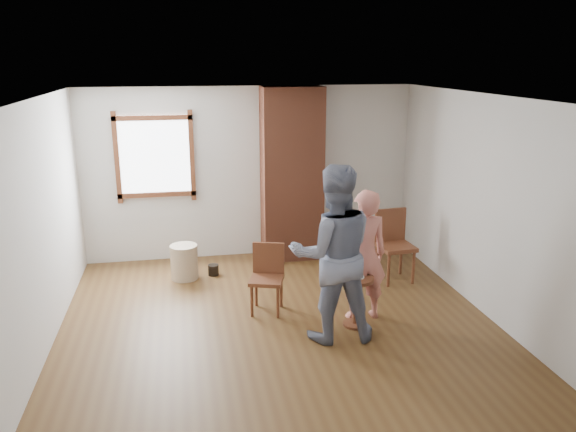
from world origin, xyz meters
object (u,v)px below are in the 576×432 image
Objects in this scene: side_table at (356,293)px; person_pink at (363,255)px; man at (333,254)px; dining_chair_right at (393,241)px; dining_chair_left at (267,274)px; stoneware_crock at (184,262)px.

side_table is 0.38× the size of person_pink.
man is 0.65m from person_pink.
man is at bearing -135.68° from dining_chair_right.
dining_chair_left is 1.12m from side_table.
dining_chair_left is 1.14m from man.
stoneware_crock is 0.50× the size of dining_chair_right.
stoneware_crock is 1.58m from dining_chair_left.
side_table reaches higher than stoneware_crock.
person_pink is (2.06, -1.65, 0.54)m from stoneware_crock.
dining_chair_left is 1.19m from person_pink.
man is (0.59, -0.83, 0.51)m from dining_chair_left.
man is at bearing -37.27° from dining_chair_left.
man reaches higher than person_pink.
dining_chair_left is at bearing 146.31° from side_table.
person_pink is at bearing -137.70° from man.
side_table is 0.31× the size of man.
stoneware_crock is 0.31× the size of person_pink.
person_pink is (0.14, 0.18, 0.38)m from side_table.
dining_chair_right is (1.87, 0.67, 0.08)m from dining_chair_left.
stoneware_crock is at bearing 164.28° from dining_chair_right.
dining_chair_right is 1.64× the size of side_table.
dining_chair_right is 1.61m from side_table.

